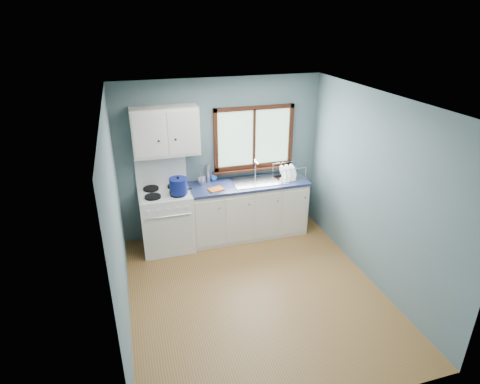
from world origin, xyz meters
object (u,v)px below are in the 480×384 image
object	(u,v)px
sink	(259,185)
dish_rack	(288,174)
base_cabinets	(248,211)
stockpot	(178,186)
thermos	(208,173)
skillet	(177,191)
utensil_crock	(202,180)
gas_range	(167,218)

from	to	relation	value
sink	dish_rack	size ratio (longest dim) A/B	1.77
dish_rack	base_cabinets	bearing A→B (deg)	174.51
stockpot	thermos	xyz separation A→B (m)	(0.51, 0.38, -0.01)
stockpot	dish_rack	xyz separation A→B (m)	(1.78, 0.18, -0.10)
base_cabinets	skillet	xyz separation A→B (m)	(-1.13, -0.17, 0.57)
utensil_crock	dish_rack	bearing A→B (deg)	-5.31
utensil_crock	sink	bearing A→B (deg)	-7.83
base_cabinets	dish_rack	distance (m)	0.88
base_cabinets	stockpot	bearing A→B (deg)	-170.50
gas_range	dish_rack	bearing A→B (deg)	0.35
thermos	dish_rack	world-z (taller)	thermos
sink	thermos	bearing A→B (deg)	165.91
base_cabinets	dish_rack	size ratio (longest dim) A/B	3.91
base_cabinets	gas_range	bearing A→B (deg)	-179.18
thermos	utensil_crock	bearing A→B (deg)	-147.09
base_cabinets	stockpot	size ratio (longest dim) A/B	6.14
base_cabinets	utensil_crock	size ratio (longest dim) A/B	4.96
dish_rack	sink	bearing A→B (deg)	174.35
gas_range	dish_rack	distance (m)	2.04
gas_range	stockpot	world-z (taller)	gas_range
skillet	dish_rack	bearing A→B (deg)	-5.26
gas_range	sink	bearing A→B (deg)	0.71
stockpot	dish_rack	size ratio (longest dim) A/B	0.64
sink	skillet	size ratio (longest dim) A/B	2.40
utensil_crock	stockpot	bearing A→B (deg)	-142.44
stockpot	utensil_crock	world-z (taller)	utensil_crock
base_cabinets	thermos	distance (m)	0.91
sink	stockpot	xyz separation A→B (m)	(-1.29, -0.19, 0.22)
base_cabinets	dish_rack	xyz separation A→B (m)	(0.67, -0.01, 0.57)
gas_range	dish_rack	world-z (taller)	gas_range
gas_range	thermos	size ratio (longest dim) A/B	4.52
gas_range	sink	distance (m)	1.53
gas_range	base_cabinets	size ratio (longest dim) A/B	0.74
utensil_crock	dish_rack	xyz separation A→B (m)	(1.38, -0.13, -0.02)
skillet	utensil_crock	world-z (taller)	utensil_crock
utensil_crock	dish_rack	world-z (taller)	utensil_crock
utensil_crock	skillet	bearing A→B (deg)	-145.62
gas_range	base_cabinets	distance (m)	1.31
sink	gas_range	bearing A→B (deg)	-179.29
gas_range	base_cabinets	bearing A→B (deg)	0.82
skillet	dish_rack	world-z (taller)	dish_rack
sink	stockpot	world-z (taller)	stockpot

